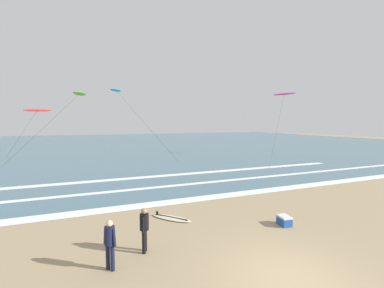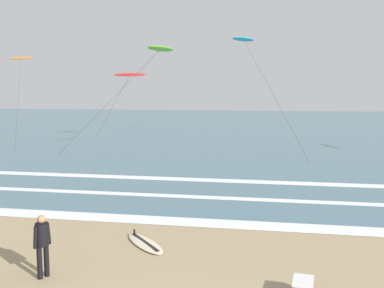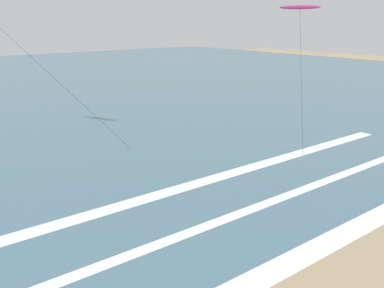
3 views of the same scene
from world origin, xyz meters
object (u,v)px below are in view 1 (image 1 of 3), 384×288
kite_lime_high_left (80,94)px  cooler_box (284,221)px  surfboard_left_pile (171,218)px  kite_magenta_far_left (284,94)px  kite_red_low_near (37,111)px  surfer_background_far (110,240)px  surfer_left_far (144,226)px  kite_cyan_high_right (116,91)px

kite_lime_high_left → cooler_box: bearing=-67.9°
surfboard_left_pile → cooler_box: (4.46, -2.67, 0.18)m
kite_magenta_far_left → cooler_box: kite_magenta_far_left is taller
kite_red_low_near → surfer_background_far: bearing=-78.4°
surfer_left_far → kite_cyan_high_right: bearing=85.2°
surfboard_left_pile → kite_red_low_near: kite_red_low_near is taller
kite_red_low_near → kite_lime_high_left: size_ratio=0.78×
surfer_background_far → kite_cyan_high_right: bearing=83.3°
surfer_background_far → kite_lime_high_left: bearing=92.7°
kite_red_low_near → kite_lime_high_left: 10.53m
kite_lime_high_left → kite_cyan_high_right: 14.03m
surfer_left_far → kite_magenta_far_left: size_ratio=0.18×
surfer_background_far → kite_magenta_far_left: 32.41m
kite_red_low_near → kite_lime_high_left: (5.27, -9.00, 1.45)m
surfer_background_far → kite_lime_high_left: (-1.05, 21.87, 6.64)m
kite_red_low_near → cooler_box: size_ratio=9.64×
surfer_left_far → kite_red_low_near: size_ratio=0.25×
surfboard_left_pile → kite_lime_high_left: bearing=102.6°
kite_red_low_near → surfboard_left_pile: bearing=-71.1°
surfer_background_far → surfboard_left_pile: bearing=47.6°
kite_lime_high_left → surfboard_left_pile: bearing=-77.4°
surfer_left_far → surfboard_left_pile: bearing=55.3°
kite_cyan_high_right → kite_magenta_far_left: kite_cyan_high_right is taller
surfboard_left_pile → kite_cyan_high_right: size_ratio=0.12×
kite_cyan_high_right → kite_magenta_far_left: (20.33, -14.82, -1.20)m
surfboard_left_pile → kite_cyan_high_right: (1.01, 31.38, 9.56)m
kite_red_low_near → kite_magenta_far_left: size_ratio=0.71×
kite_cyan_high_right → kite_lime_high_left: bearing=-111.8°
surfer_background_far → cooler_box: 7.61m
surfboard_left_pile → surfer_left_far: bearing=-124.7°
kite_red_low_near → kite_cyan_high_right: kite_cyan_high_right is taller
surfer_background_far → cooler_box: (7.55, 0.71, -0.74)m
surfer_left_far → surfer_background_far: same height
surfboard_left_pile → kite_magenta_far_left: (21.35, 16.56, 8.36)m
kite_red_low_near → surfer_left_far: bearing=-75.9°
kite_cyan_high_right → kite_magenta_far_left: size_ratio=1.79×
surfboard_left_pile → cooler_box: size_ratio=2.99×
surfer_left_far → kite_lime_high_left: (-2.28, 21.17, 6.64)m
kite_red_low_near → kite_magenta_far_left: 32.71m
kite_lime_high_left → kite_magenta_far_left: bearing=-4.3°
surfer_background_far → kite_cyan_high_right: 36.06m
surfer_background_far → kite_cyan_high_right: size_ratio=0.10×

